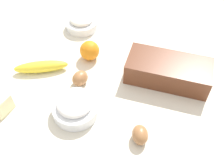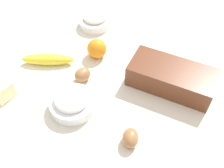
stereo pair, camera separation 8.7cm
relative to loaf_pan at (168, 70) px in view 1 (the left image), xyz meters
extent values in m
cube|color=silver|center=(-0.13, -0.15, -0.05)|extent=(2.40, 2.40, 0.02)
cube|color=brown|center=(0.00, 0.00, 0.00)|extent=(0.30, 0.19, 0.08)
cube|color=black|center=(0.00, 0.00, 0.00)|extent=(0.29, 0.18, 0.07)
cylinder|color=white|center=(-0.42, 0.09, -0.02)|extent=(0.13, 0.13, 0.03)
torus|color=white|center=(-0.42, 0.09, -0.01)|extent=(0.13, 0.13, 0.01)
ellipsoid|color=white|center=(-0.42, 0.09, 0.00)|extent=(0.10, 0.10, 0.03)
cylinder|color=white|center=(-0.19, -0.28, -0.02)|extent=(0.14, 0.14, 0.04)
torus|color=white|center=(-0.19, -0.28, -0.01)|extent=(0.14, 0.14, 0.01)
ellipsoid|color=white|center=(-0.19, -0.28, 0.01)|extent=(0.11, 0.11, 0.04)
ellipsoid|color=yellow|center=(-0.40, -0.19, -0.02)|extent=(0.18, 0.15, 0.04)
sphere|color=orange|center=(-0.29, -0.05, -0.01)|extent=(0.07, 0.07, 0.07)
ellipsoid|color=#A56F43|center=(-0.25, -0.17, -0.02)|extent=(0.05, 0.06, 0.05)
ellipsoid|color=#9F6A40|center=(0.03, -0.26, -0.02)|extent=(0.07, 0.08, 0.05)
camera|label=1|loc=(0.16, -0.64, 0.66)|focal=42.87mm
camera|label=2|loc=(0.23, -0.59, 0.66)|focal=42.87mm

